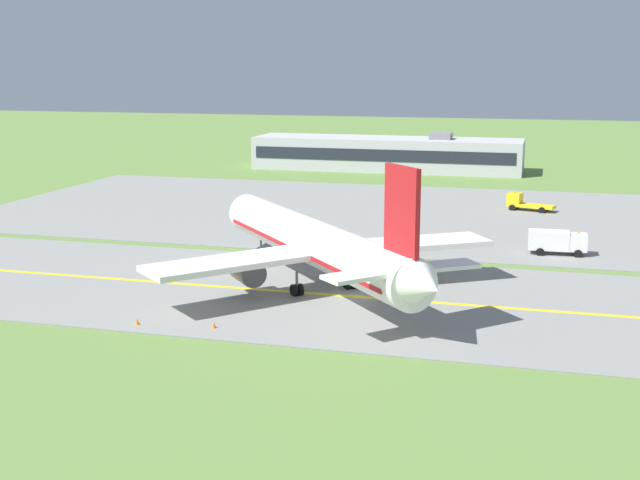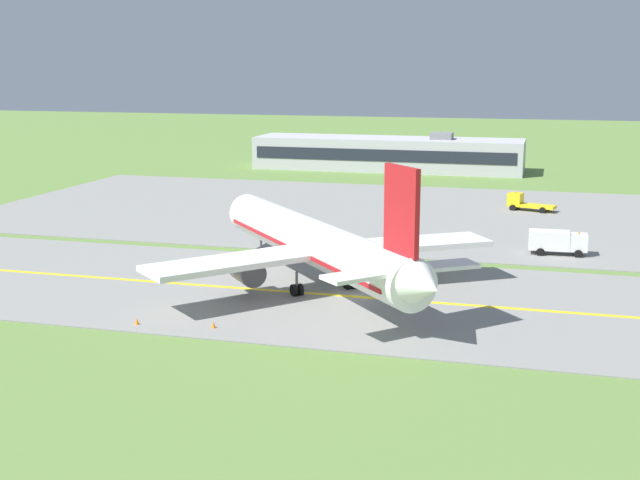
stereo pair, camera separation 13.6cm
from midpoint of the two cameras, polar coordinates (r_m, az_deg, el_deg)
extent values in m
plane|color=olive|center=(73.06, 2.41, -3.93)|extent=(500.00, 500.00, 0.00)
cube|color=gray|center=(73.05, 2.41, -3.90)|extent=(240.00, 28.00, 0.10)
cube|color=gray|center=(112.41, 12.31, 1.43)|extent=(140.00, 52.00, 0.10)
cube|color=yellow|center=(73.03, 2.41, -3.86)|extent=(220.00, 0.60, 0.01)
cylinder|color=white|center=(75.31, -0.36, -0.15)|extent=(25.33, 28.28, 4.00)
cone|color=white|center=(91.82, -5.19, 1.98)|extent=(4.57, 4.46, 3.80)
cone|color=white|center=(59.52, 7.19, -3.10)|extent=(4.67, 4.65, 3.40)
cube|color=red|center=(75.42, -0.36, -0.52)|extent=(23.60, 26.28, 0.36)
cube|color=#1E232D|center=(89.67, -4.70, 2.21)|extent=(3.75, 3.59, 0.70)
cube|color=white|center=(70.28, -5.88, -1.51)|extent=(13.46, 14.47, 0.50)
cylinder|color=#47474C|center=(73.10, -4.91, -2.09)|extent=(3.97, 4.07, 2.30)
cylinder|color=black|center=(74.56, -5.34, -1.82)|extent=(1.75, 1.57, 2.10)
cube|color=white|center=(77.47, 6.04, -0.26)|extent=(15.19, 12.20, 0.50)
cylinder|color=#47474C|center=(78.46, 4.01, -1.11)|extent=(3.97, 4.07, 2.30)
cylinder|color=black|center=(79.82, 3.45, -0.88)|extent=(1.75, 1.57, 2.10)
cube|color=red|center=(61.31, 5.60, 2.01)|extent=(3.19, 3.58, 6.50)
cube|color=white|center=(60.50, 3.01, -2.39)|extent=(5.85, 6.03, 0.30)
cube|color=white|center=(63.72, 8.08, -1.76)|extent=(6.29, 5.41, 0.30)
cylinder|color=slate|center=(87.59, -3.97, -0.36)|extent=(0.24, 0.24, 1.65)
cylinder|color=black|center=(87.76, -3.96, -0.89)|extent=(0.99, 1.06, 1.10)
cylinder|color=slate|center=(73.14, -1.53, -2.79)|extent=(0.24, 0.24, 1.65)
cylinder|color=black|center=(73.25, -1.73, -3.44)|extent=(0.99, 1.06, 1.10)
cylinder|color=black|center=(73.46, -1.33, -3.39)|extent=(0.99, 1.06, 1.10)
cylinder|color=slate|center=(75.33, 2.09, -2.36)|extent=(0.24, 0.24, 1.65)
cylinder|color=black|center=(75.41, 1.90, -2.99)|extent=(0.99, 1.06, 1.10)
cylinder|color=black|center=(75.66, 2.27, -2.95)|extent=(0.99, 1.06, 1.10)
cube|color=yellow|center=(119.42, 13.14, 2.70)|extent=(2.24, 2.39, 1.80)
cube|color=#1E232D|center=(119.59, 12.79, 2.88)|extent=(0.57, 1.81, 0.81)
cube|color=yellow|center=(118.66, 14.60, 2.23)|extent=(4.98, 3.18, 0.40)
cylinder|color=orange|center=(119.27, 13.16, 3.17)|extent=(0.20, 0.20, 0.18)
cylinder|color=black|center=(118.64, 12.97, 2.13)|extent=(0.95, 0.51, 0.90)
cylinder|color=black|center=(120.53, 13.25, 2.27)|extent=(0.95, 0.51, 0.90)
cylinder|color=black|center=(117.48, 14.88, 1.94)|extent=(0.95, 0.51, 0.90)
cylinder|color=black|center=(119.48, 15.15, 2.09)|extent=(0.95, 0.51, 0.90)
cube|color=silver|center=(92.33, 17.16, -0.15)|extent=(1.87, 2.06, 1.80)
cube|color=#1E232D|center=(92.32, 17.64, 0.01)|extent=(0.19, 1.84, 0.81)
cube|color=silver|center=(92.15, 15.30, 0.00)|extent=(4.27, 2.25, 2.00)
cylinder|color=orange|center=(92.13, 17.20, 0.45)|extent=(0.20, 0.20, 0.18)
cylinder|color=black|center=(93.52, 17.08, -0.66)|extent=(0.91, 0.33, 0.90)
cylinder|color=black|center=(91.57, 17.16, -0.92)|extent=(0.91, 0.33, 0.90)
cylinder|color=black|center=(93.38, 14.73, -0.54)|extent=(0.91, 0.33, 0.90)
cylinder|color=black|center=(91.33, 14.76, -0.82)|extent=(0.91, 0.33, 0.90)
cube|color=#B2B2B7|center=(161.71, 4.65, 5.85)|extent=(50.76, 11.93, 6.07)
cube|color=#1E232D|center=(155.81, 4.23, 5.74)|extent=(48.73, 0.10, 2.19)
cube|color=slate|center=(159.77, 8.28, 7.00)|extent=(4.00, 4.00, 1.20)
cone|color=orange|center=(64.99, -7.17, -5.76)|extent=(0.44, 0.44, 0.60)
cone|color=orange|center=(66.86, -12.25, -5.44)|extent=(0.44, 0.44, 0.60)
camera|label=1|loc=(0.07, -89.95, 0.01)|focal=47.20mm
camera|label=2|loc=(0.07, 90.05, -0.01)|focal=47.20mm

